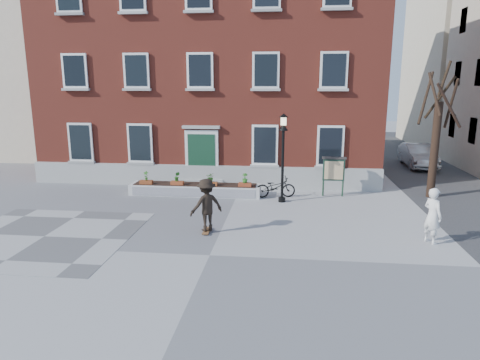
# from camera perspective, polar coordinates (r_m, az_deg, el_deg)

# --- Properties ---
(ground) EXTENTS (100.00, 100.00, 0.00)m
(ground) POSITION_cam_1_polar(r_m,az_deg,el_deg) (13.43, -4.06, -9.98)
(ground) COLOR gray
(ground) RESTS_ON ground
(checker_patch) EXTENTS (6.00, 6.00, 0.01)m
(checker_patch) POSITION_cam_1_polar(r_m,az_deg,el_deg) (16.41, -24.64, -6.86)
(checker_patch) COLOR #515153
(checker_patch) RESTS_ON ground
(distant_building) EXTENTS (10.00, 12.00, 13.00)m
(distant_building) POSITION_cam_1_polar(r_m,az_deg,el_deg) (38.06, -26.69, 13.42)
(distant_building) COLOR beige
(distant_building) RESTS_ON ground
(bicycle) EXTENTS (1.95, 1.00, 0.97)m
(bicycle) POSITION_cam_1_polar(r_m,az_deg,el_deg) (19.88, 4.74, -0.95)
(bicycle) COLOR black
(bicycle) RESTS_ON ground
(parked_car) EXTENTS (1.63, 4.46, 1.46)m
(parked_car) POSITION_cam_1_polar(r_m,az_deg,el_deg) (29.35, 22.63, 3.04)
(parked_car) COLOR #A6A8AB
(parked_car) RESTS_ON ground
(bystander) EXTENTS (0.73, 0.82, 1.88)m
(bystander) POSITION_cam_1_polar(r_m,az_deg,el_deg) (15.45, 24.28, -4.36)
(bystander) COLOR white
(bystander) RESTS_ON ground
(brick_building) EXTENTS (18.40, 10.85, 12.60)m
(brick_building) POSITION_cam_1_polar(r_m,az_deg,el_deg) (26.53, -3.11, 15.15)
(brick_building) COLOR #973829
(brick_building) RESTS_ON ground
(planter_assembly) EXTENTS (6.20, 1.12, 1.15)m
(planter_assembly) POSITION_cam_1_polar(r_m,az_deg,el_deg) (20.41, -5.97, -1.14)
(planter_assembly) COLOR silver
(planter_assembly) RESTS_ON ground
(bare_tree) EXTENTS (1.83, 1.83, 6.16)m
(bare_tree) POSITION_cam_1_polar(r_m,az_deg,el_deg) (21.41, 24.66, 5.18)
(bare_tree) COLOR black
(bare_tree) RESTS_ON ground
(lamp_post) EXTENTS (0.40, 0.40, 3.93)m
(lamp_post) POSITION_cam_1_polar(r_m,az_deg,el_deg) (18.77, 5.76, 4.59)
(lamp_post) COLOR black
(lamp_post) RESTS_ON ground
(notice_board) EXTENTS (1.10, 0.16, 1.87)m
(notice_board) POSITION_cam_1_polar(r_m,az_deg,el_deg) (20.32, 12.39, 1.33)
(notice_board) COLOR #1A3421
(notice_board) RESTS_ON ground
(skateboarder) EXTENTS (1.39, 1.27, 1.95)m
(skateboarder) POSITION_cam_1_polar(r_m,az_deg,el_deg) (15.10, -4.50, -3.34)
(skateboarder) COLOR brown
(skateboarder) RESTS_ON ground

